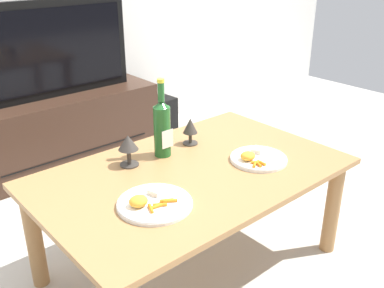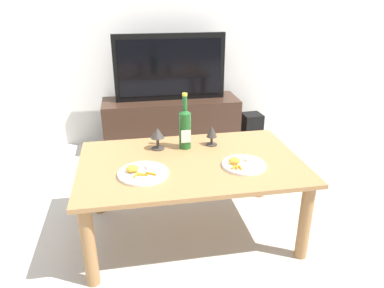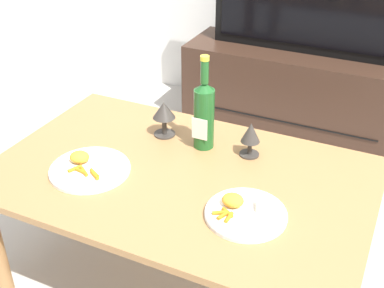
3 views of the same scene
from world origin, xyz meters
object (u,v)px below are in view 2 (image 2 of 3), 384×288
(dinner_plate_left, at_px, (142,172))
(floor_speaker, at_px, (251,128))
(goblet_left, at_px, (157,134))
(goblet_right, at_px, (212,133))
(dining_table, at_px, (191,173))
(tv_stand, at_px, (171,124))
(dinner_plate_right, at_px, (243,164))
(tv_screen, at_px, (170,67))
(wine_bottle, at_px, (185,127))

(dinner_plate_left, bearing_deg, floor_speaker, 52.05)
(floor_speaker, xyz_separation_m, goblet_left, (-1.03, -1.14, 0.44))
(goblet_left, distance_m, goblet_right, 0.35)
(dining_table, bearing_deg, tv_stand, 87.58)
(dining_table, distance_m, dinner_plate_left, 0.32)
(dining_table, bearing_deg, dinner_plate_right, -23.11)
(dinner_plate_right, bearing_deg, goblet_right, 107.37)
(dinner_plate_right, bearing_deg, dinner_plate_left, 179.98)
(dining_table, relative_size, floor_speaker, 4.35)
(goblet_right, bearing_deg, dining_table, -129.46)
(dinner_plate_left, bearing_deg, dining_table, 22.48)
(dinner_plate_right, bearing_deg, floor_speaker, 68.39)
(tv_stand, relative_size, tv_screen, 1.26)
(dining_table, relative_size, wine_bottle, 3.64)
(wine_bottle, bearing_deg, dinner_plate_right, -48.99)
(floor_speaker, distance_m, wine_bottle, 1.52)
(tv_stand, bearing_deg, wine_bottle, -92.74)
(wine_bottle, bearing_deg, dinner_plate_left, -132.23)
(floor_speaker, xyz_separation_m, dinner_plate_right, (-0.58, -1.47, 0.36))
(floor_speaker, bearing_deg, goblet_left, -136.19)
(tv_screen, relative_size, dinner_plate_right, 4.01)
(dinner_plate_right, bearing_deg, tv_screen, 98.43)
(goblet_left, distance_m, dinner_plate_left, 0.36)
(dining_table, height_order, dinner_plate_right, dinner_plate_right)
(dinner_plate_left, distance_m, dinner_plate_right, 0.57)
(goblet_right, height_order, dinner_plate_right, goblet_right)
(goblet_left, bearing_deg, goblet_right, -0.00)
(tv_screen, distance_m, dinner_plate_right, 1.53)
(dining_table, distance_m, tv_screen, 1.42)
(wine_bottle, relative_size, dinner_plate_left, 1.28)
(tv_screen, distance_m, goblet_left, 1.19)
(dining_table, relative_size, dinner_plate_left, 4.65)
(dining_table, bearing_deg, goblet_left, 128.87)
(goblet_left, height_order, dinner_plate_right, goblet_left)
(dinner_plate_left, bearing_deg, dinner_plate_right, -0.02)
(floor_speaker, relative_size, dinner_plate_right, 1.18)
(goblet_right, xyz_separation_m, dinner_plate_left, (-0.46, -0.33, -0.07))
(tv_stand, relative_size, wine_bottle, 3.57)
(floor_speaker, relative_size, goblet_left, 2.13)
(tv_stand, distance_m, wine_bottle, 1.24)
(goblet_right, bearing_deg, dinner_plate_left, -144.35)
(dining_table, distance_m, tv_stand, 1.38)
(floor_speaker, height_order, dinner_plate_left, dinner_plate_left)
(goblet_left, relative_size, goblet_right, 1.07)
(dining_table, xyz_separation_m, dinner_plate_left, (-0.29, -0.12, 0.09))
(floor_speaker, distance_m, dinner_plate_right, 1.62)
(floor_speaker, bearing_deg, dinner_plate_right, -115.66)
(goblet_left, bearing_deg, dinner_plate_right, -36.38)
(tv_stand, bearing_deg, dinner_plate_left, -103.03)
(dinner_plate_left, bearing_deg, tv_screen, 76.95)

